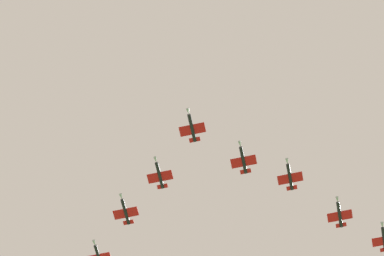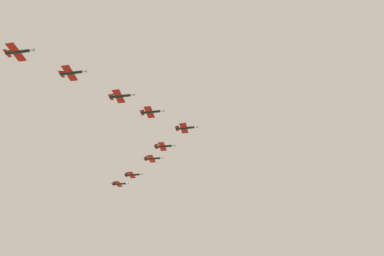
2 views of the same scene
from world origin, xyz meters
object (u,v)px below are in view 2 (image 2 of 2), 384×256
(jet_starboard_outer, at_px, (120,96))
(jet_port_trail, at_px, (72,73))
(jet_lead, at_px, (185,128))
(jet_starboard_trail, at_px, (119,184))
(jet_port_inner, at_px, (164,146))
(jet_starboard_inner, at_px, (151,112))
(jet_center_rear, at_px, (133,175))
(jet_port_outer, at_px, (153,159))
(jet_tail_end, at_px, (18,52))

(jet_starboard_outer, bearing_deg, jet_port_trail, -49.34)
(jet_port_trail, bearing_deg, jet_lead, 136.04)
(jet_lead, height_order, jet_starboard_trail, jet_starboard_trail)
(jet_starboard_outer, height_order, jet_starboard_trail, jet_starboard_trail)
(jet_port_inner, xyz_separation_m, jet_starboard_inner, (-25.42, -19.31, 1.02))
(jet_port_inner, distance_m, jet_starboard_trail, 66.20)
(jet_starboard_inner, height_order, jet_starboard_trail, jet_starboard_trail)
(jet_port_inner, bearing_deg, jet_port_trail, -25.11)
(jet_center_rear, bearing_deg, jet_starboard_outer, 13.11)
(jet_lead, height_order, jet_starboard_outer, jet_lead)
(jet_port_inner, distance_m, jet_port_trail, 70.51)
(jet_port_inner, relative_size, jet_center_rear, 1.00)
(jet_port_outer, xyz_separation_m, jet_starboard_outer, (-50.83, -38.61, -2.58))
(jet_center_rear, height_order, jet_port_trail, jet_port_trail)
(jet_port_inner, distance_m, jet_tail_end, 91.95)
(jet_starboard_inner, relative_size, jet_port_outer, 1.00)
(jet_lead, height_order, jet_center_rear, jet_lead)
(jet_lead, height_order, jet_port_outer, jet_port_outer)
(jet_center_rear, xyz_separation_m, jet_tail_end, (-98.50, -55.01, 0.07))
(jet_port_outer, bearing_deg, jet_starboard_inner, 13.32)
(jet_tail_end, bearing_deg, jet_port_trail, 135.32)
(jet_lead, xyz_separation_m, jet_port_trail, (-66.06, 7.81, 1.03))
(jet_starboard_inner, bearing_deg, jet_port_inner, 180.00)
(jet_port_outer, bearing_deg, jet_starboard_outer, 0.00)
(jet_port_inner, relative_size, jet_starboard_inner, 1.00)
(jet_lead, relative_size, jet_port_trail, 1.00)
(jet_port_outer, relative_size, jet_tail_end, 1.00)
(jet_starboard_inner, height_order, jet_center_rear, jet_starboard_inner)
(jet_lead, xyz_separation_m, jet_tail_end, (-88.31, 10.72, -0.96))
(jet_starboard_trail, relative_size, jet_tail_end, 1.00)
(jet_port_outer, bearing_deg, jet_port_trail, -13.11)
(jet_lead, distance_m, jet_starboard_trail, 88.96)
(jet_starboard_outer, bearing_deg, jet_tail_end, -47.11)
(jet_port_inner, xyz_separation_m, jet_port_trail, (-68.93, -14.80, 1.54))
(jet_port_outer, bearing_deg, jet_tail_end, -19.74)
(jet_lead, distance_m, jet_port_inner, 22.79)
(jet_center_rear, bearing_deg, jet_starboard_inner, 25.11)
(jet_lead, xyz_separation_m, jet_port_outer, (8.72, 41.28, 1.29))
(jet_starboard_inner, xyz_separation_m, jet_starboard_trail, (35.90, 84.65, 0.44))
(jet_center_rear, distance_m, jet_starboard_trail, 22.53)
(jet_port_inner, xyz_separation_m, jet_center_rear, (7.32, 43.12, -0.52))
(jet_lead, bearing_deg, jet_starboard_outer, -40.85)
(jet_lead, distance_m, jet_starboard_inner, 22.79)
(jet_starboard_outer, bearing_deg, jet_port_outer, -180.00)
(jet_lead, xyz_separation_m, jet_center_rear, (10.19, 65.73, -1.03))
(jet_port_outer, xyz_separation_m, jet_center_rear, (1.47, 24.45, -2.32))
(jet_starboard_inner, bearing_deg, jet_tail_end, -43.66)
(jet_port_inner, distance_m, jet_port_outer, 19.66)
(jet_port_outer, bearing_deg, jet_center_rear, -130.66)
(jet_starboard_trail, height_order, jet_tail_end, jet_starboard_trail)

